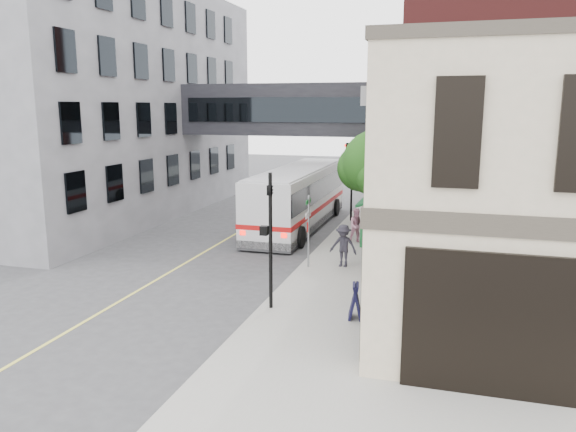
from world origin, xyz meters
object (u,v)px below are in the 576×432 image
Objects in this scene: pedestrian_b at (357,226)px; sandwich_board at (355,301)px; pedestrian_c at (343,246)px; newspaper_box at (367,236)px; pedestrian_a at (369,219)px; bus at (298,195)px.

sandwich_board is at bearing -102.94° from pedestrian_b.
pedestrian_c reaches higher than newspaper_box.
sandwich_board is (1.61, -9.88, -0.29)m from pedestrian_b.
pedestrian_a reaches higher than pedestrian_c.
newspaper_box is (0.20, -1.92, -0.44)m from pedestrian_a.
pedestrian_a is at bearing 50.94° from pedestrian_b.
pedestrian_b is at bearing 89.74° from sandwich_board.
pedestrian_a is 11.20m from sandwich_board.
newspaper_box is at bearing -72.08° from pedestrian_b.
pedestrian_a is 1.70× the size of sandwich_board.
pedestrian_a is (4.24, -2.01, -0.72)m from bus.
bus is 7.15× the size of pedestrian_b.
newspaper_box is at bearing -41.56° from bus.
bus is 14.27m from sandwich_board.
pedestrian_c is (4.01, -7.52, -0.79)m from bus.
bus reaches higher than pedestrian_b.
pedestrian_a reaches higher than newspaper_box.
pedestrian_a is at bearing 94.40° from pedestrian_c.
sandwich_board reaches higher than newspaper_box.
pedestrian_c is at bearing 95.14° from sandwich_board.
bus is at bearing 161.03° from pedestrian_a.
bus is 10.77× the size of sandwich_board.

